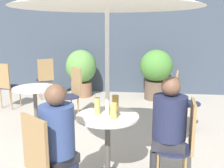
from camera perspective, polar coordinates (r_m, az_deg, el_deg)
name	(u,v)px	position (r m, az deg, el deg)	size (l,w,h in m)	color
storefront_wall	(123,33)	(6.56, 2.32, 11.11)	(10.00, 0.06, 3.00)	#3D4756
cafe_table_near	(108,135)	(2.83, -0.98, -11.05)	(0.66, 0.66, 0.73)	#514C47
cafe_table_far	(35,101)	(4.21, -16.35, -3.64)	(0.66, 0.66, 0.73)	#514C47
bistro_chair_0	(45,158)	(2.37, -14.43, -15.35)	(0.46, 0.46, 0.94)	#232847
bistro_chair_1	(183,138)	(2.75, 15.17, -11.35)	(0.41, 0.40, 0.94)	#232847
bistro_chair_2	(45,75)	(6.17, -14.30, 1.81)	(0.45, 0.46, 0.94)	#232847
bistro_chair_3	(6,82)	(5.66, -22.09, 0.36)	(0.42, 0.43, 0.94)	#232847
bistro_chair_4	(73,89)	(4.69, -8.59, -1.19)	(0.46, 0.46, 0.94)	#232847
bistro_chair_5	(182,96)	(4.35, 14.93, -2.53)	(0.42, 0.40, 0.94)	#232847
seated_person_0	(59,136)	(2.38, -11.52, -11.07)	(0.38, 0.38, 1.17)	#2D2D33
seated_person_1	(168,124)	(2.69, 12.04, -8.44)	(0.36, 0.33, 1.17)	#2D2D33
beer_glass_0	(114,111)	(2.63, 0.34, -5.88)	(0.07, 0.07, 0.16)	#DBC65B
beer_glass_1	(115,104)	(2.79, 0.74, -4.44)	(0.07, 0.07, 0.20)	#B28433
beer_glass_2	(97,106)	(2.76, -3.23, -4.82)	(0.06, 0.06, 0.18)	#DBC65B
potted_plant_0	(81,70)	(6.27, -6.74, 2.99)	(0.72, 0.72, 1.11)	#93664C
potted_plant_1	(156,71)	(6.04, 9.58, 2.81)	(0.74, 0.74, 1.14)	brown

